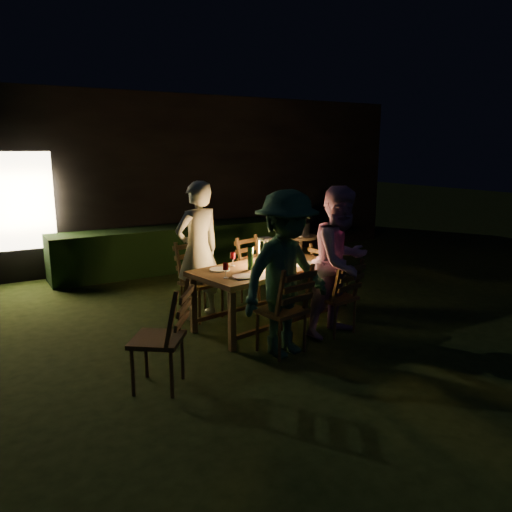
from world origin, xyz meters
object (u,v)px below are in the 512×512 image
person_opp_right (341,262)px  ice_bucket (301,229)px  chair_end (329,286)px  chair_spare (160,356)px  dining_table (266,272)px  bottle_bucket_b (302,226)px  person_opp_left (286,274)px  lantern (266,253)px  bottle_table (250,258)px  chair_near_left (282,325)px  chair_near_right (336,310)px  chair_far_left (201,294)px  side_table (301,241)px  person_house_side (198,250)px  chair_far_right (258,282)px  bottle_bucket_a (300,227)px

person_opp_right → ice_bucket: person_opp_right is taller
chair_end → chair_spare: 3.18m
dining_table → bottle_bucket_b: bottle_bucket_b is taller
person_opp_left → lantern: 1.00m
ice_bucket → bottle_table: bearing=-138.8°
chair_near_left → chair_near_right: (0.88, 0.17, -0.02)m
chair_near_left → lantern: (0.34, 0.90, 0.61)m
chair_near_left → lantern: lantern is taller
chair_near_right → chair_far_left: chair_far_left is taller
lantern → side_table: 2.35m
chair_near_right → ice_bucket: chair_near_right is taller
lantern → bottle_table: 0.30m
chair_near_right → person_house_side: 1.93m
chair_far_left → bottle_table: bearing=100.6°
dining_table → person_house_side: 0.96m
lantern → side_table: lantern is taller
chair_near_left → bottle_bucket_b: (2.07, 2.56, 0.59)m
chair_far_right → bottle_bucket_b: (1.38, 0.86, 0.61)m
chair_near_right → person_house_side: (-1.18, 1.39, 0.61)m
chair_spare → person_opp_right: person_opp_right is taller
person_opp_left → bottle_bucket_a: bearing=41.3°
dining_table → chair_near_right: size_ratio=2.05×
bottle_bucket_b → person_house_side: bearing=-157.2°
person_house_side → bottle_bucket_a: bearing=-168.8°
side_table → chair_end: bearing=-109.7°
dining_table → person_opp_left: person_opp_left is taller
dining_table → chair_near_right: (0.59, -0.67, -0.40)m
chair_near_right → person_opp_right: (0.01, -0.05, 0.60)m
chair_near_right → chair_spare: bearing=177.7°
person_opp_right → ice_bucket: (1.13, 2.40, -0.04)m
chair_spare → person_opp_right: bearing=-47.6°
chair_spare → lantern: size_ratio=2.99×
chair_end → person_house_side: 1.97m
side_table → person_house_side: bearing=-157.6°
chair_near_left → lantern: bearing=59.3°
side_table → bottle_bucket_a: bearing=-141.3°
chair_far_left → chair_spare: (-1.15, -1.63, -0.00)m
dining_table → chair_spare: (-1.74, -0.96, -0.37)m
side_table → ice_bucket: 0.20m
chair_end → chair_spare: chair_spare is taller
chair_spare → person_opp_right: size_ratio=0.59×
person_opp_left → lantern: size_ratio=5.12×
ice_bucket → chair_far_right: bearing=-148.4°
person_opp_right → side_table: 2.66m
chair_near_right → bottle_bucket_a: bearing=55.4°
chair_far_right → bottle_table: bearing=36.5°
bottle_table → side_table: 2.63m
chair_near_left → person_opp_right: 1.07m
dining_table → chair_near_left: 0.97m
dining_table → chair_near_right: chair_near_right is taller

